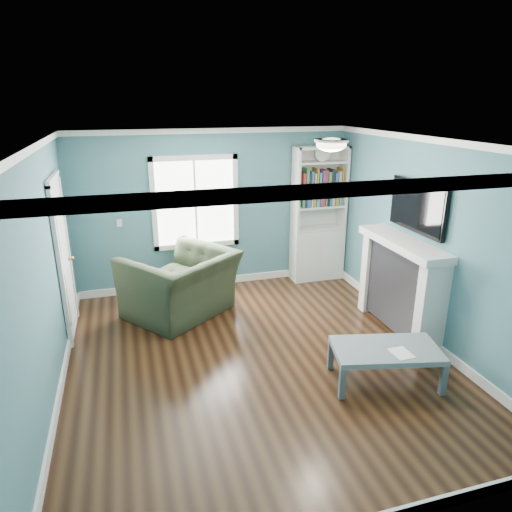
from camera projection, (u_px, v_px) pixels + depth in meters
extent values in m
plane|color=black|center=(257.00, 358.00, 5.61)|extent=(5.00, 5.00, 0.00)
plane|color=#41767B|center=(214.00, 210.00, 7.46)|extent=(4.50, 0.00, 4.50)
plane|color=#41767B|center=(366.00, 384.00, 2.92)|extent=(4.50, 0.00, 4.50)
plane|color=#41767B|center=(43.00, 280.00, 4.59)|extent=(0.00, 5.00, 5.00)
plane|color=#41767B|center=(427.00, 243.00, 5.78)|extent=(0.00, 5.00, 5.00)
plane|color=white|center=(257.00, 142.00, 4.76)|extent=(5.00, 5.00, 0.00)
cube|color=white|center=(216.00, 281.00, 7.85)|extent=(4.50, 0.03, 0.12)
cube|color=white|center=(61.00, 384.00, 5.00)|extent=(0.03, 5.00, 0.12)
cube|color=white|center=(415.00, 330.00, 6.18)|extent=(0.03, 5.00, 0.12)
cube|color=white|center=(212.00, 131.00, 7.03)|extent=(4.50, 0.04, 0.08)
cube|color=white|center=(382.00, 188.00, 2.52)|extent=(4.50, 0.04, 0.08)
cube|color=white|center=(24.00, 152.00, 4.19)|extent=(0.04, 5.00, 0.08)
cube|color=white|center=(438.00, 141.00, 5.36)|extent=(0.04, 5.00, 0.08)
cube|color=white|center=(195.00, 202.00, 7.32)|extent=(1.24, 0.01, 1.34)
cube|color=white|center=(154.00, 205.00, 7.14)|extent=(0.08, 0.06, 1.50)
cube|color=white|center=(235.00, 200.00, 7.48)|extent=(0.08, 0.06, 1.50)
cube|color=white|center=(197.00, 245.00, 7.54)|extent=(1.40, 0.06, 0.08)
cube|color=white|center=(194.00, 158.00, 7.08)|extent=(1.40, 0.06, 0.08)
cube|color=white|center=(196.00, 203.00, 7.31)|extent=(1.24, 0.03, 0.03)
cube|color=white|center=(196.00, 203.00, 7.31)|extent=(0.03, 0.03, 1.34)
cube|color=silver|center=(317.00, 254.00, 8.01)|extent=(0.90, 0.35, 0.90)
cube|color=silver|center=(296.00, 190.00, 7.53)|extent=(0.04, 0.35, 1.40)
cube|color=silver|center=(343.00, 187.00, 7.75)|extent=(0.04, 0.35, 1.40)
cube|color=silver|center=(316.00, 187.00, 7.79)|extent=(0.90, 0.02, 1.40)
cube|color=silver|center=(322.00, 147.00, 7.42)|extent=(0.90, 0.35, 0.04)
cube|color=silver|center=(318.00, 228.00, 7.86)|extent=(0.84, 0.33, 0.03)
cube|color=silver|center=(319.00, 206.00, 7.74)|extent=(0.84, 0.33, 0.03)
cube|color=silver|center=(320.00, 184.00, 7.61)|extent=(0.84, 0.33, 0.03)
cube|color=silver|center=(321.00, 162.00, 7.50)|extent=(0.84, 0.33, 0.03)
cube|color=#33723F|center=(320.00, 199.00, 7.68)|extent=(0.70, 0.25, 0.22)
cube|color=black|center=(321.00, 177.00, 7.55)|extent=(0.70, 0.25, 0.22)
cylinder|color=beige|center=(323.00, 154.00, 7.40)|extent=(0.26, 0.06, 0.26)
cube|color=black|center=(401.00, 289.00, 6.15)|extent=(0.30, 1.20, 1.10)
cube|color=black|center=(398.00, 303.00, 6.21)|extent=(0.22, 0.65, 0.70)
cube|color=silver|center=(431.00, 310.00, 5.53)|extent=(0.36, 0.16, 1.20)
cube|color=silver|center=(374.00, 272.00, 6.75)|extent=(0.36, 0.16, 1.20)
cube|color=silver|center=(404.00, 243.00, 5.93)|extent=(0.44, 1.58, 0.10)
cube|color=black|center=(418.00, 207.00, 5.81)|extent=(0.06, 1.10, 0.65)
cube|color=silver|center=(64.00, 260.00, 5.96)|extent=(0.04, 0.80, 2.05)
cube|color=white|center=(61.00, 272.00, 5.55)|extent=(0.05, 0.08, 2.13)
cube|color=white|center=(68.00, 250.00, 6.37)|extent=(0.05, 0.08, 2.13)
cube|color=white|center=(53.00, 179.00, 5.62)|extent=(0.05, 0.98, 0.08)
sphere|color=#BF8C3F|center=(71.00, 258.00, 6.27)|extent=(0.07, 0.07, 0.07)
ellipsoid|color=white|center=(331.00, 145.00, 5.11)|extent=(0.34, 0.34, 0.15)
cylinder|color=white|center=(331.00, 140.00, 5.10)|extent=(0.38, 0.38, 0.03)
cube|color=white|center=(119.00, 223.00, 7.08)|extent=(0.08, 0.01, 0.12)
imported|color=#232E1D|center=(180.00, 274.00, 6.59)|extent=(1.71, 1.61, 1.25)
cube|color=#464F54|center=(342.00, 383.00, 4.82)|extent=(0.08, 0.08, 0.36)
cube|color=#464F54|center=(443.00, 380.00, 4.88)|extent=(0.08, 0.08, 0.36)
cube|color=#464F54|center=(331.00, 355.00, 5.36)|extent=(0.08, 0.08, 0.36)
cube|color=#464F54|center=(422.00, 352.00, 5.42)|extent=(0.08, 0.08, 0.36)
cube|color=slate|center=(386.00, 350.00, 5.05)|extent=(1.27, 0.88, 0.06)
cube|color=white|center=(401.00, 353.00, 4.93)|extent=(0.20, 0.25, 0.00)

